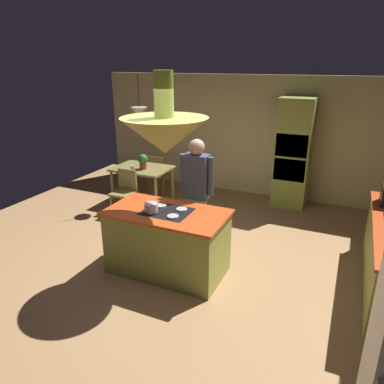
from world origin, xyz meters
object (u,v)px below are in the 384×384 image
chair_by_back_wall (158,171)px  cooking_pot_on_cooktop (151,207)px  chair_facing_island (125,189)px  cup_on_table (132,167)px  kitchen_island (168,241)px  dining_table (142,172)px  person_at_island (196,188)px  potted_plant_on_table (143,161)px  oven_tower (293,154)px

chair_by_back_wall → cooking_pot_on_cooktop: 3.29m
chair_facing_island → cup_on_table: (-0.10, 0.43, 0.30)m
chair_facing_island → cup_on_table: bearing=103.3°
kitchen_island → chair_facing_island: kitchen_island is taller
dining_table → person_at_island: 2.31m
cup_on_table → cooking_pot_on_cooktop: (1.64, -2.02, 0.18)m
chair_by_back_wall → potted_plant_on_table: size_ratio=2.90×
cup_on_table → potted_plant_on_table: bearing=40.1°
potted_plant_on_table → oven_tower: bearing=23.9°
kitchen_island → oven_tower: oven_tower is taller
cup_on_table → person_at_island: bearing=-31.4°
cup_on_table → chair_facing_island: bearing=-76.7°
chair_by_back_wall → cup_on_table: 0.91m
person_at_island → chair_facing_island: person_at_island is taller
chair_by_back_wall → person_at_island: bearing=132.0°
kitchen_island → person_at_island: person_at_island is taller
potted_plant_on_table → cooking_pot_on_cooktop: size_ratio=1.67×
person_at_island → cup_on_table: bearing=148.6°
chair_by_back_wall → cup_on_table: bearing=83.1°
chair_facing_island → potted_plant_on_table: bearing=83.2°
dining_table → chair_facing_island: bearing=-90.0°
chair_facing_island → oven_tower: bearing=32.5°
cup_on_table → kitchen_island: bearing=-46.4°
dining_table → oven_tower: bearing=22.2°
chair_by_back_wall → potted_plant_on_table: potted_plant_on_table is taller
oven_tower → potted_plant_on_table: size_ratio=7.22×
kitchen_island → oven_tower: (1.10, 3.24, 0.63)m
oven_tower → chair_by_back_wall: bearing=-169.8°
dining_table → cup_on_table: cup_on_table is taller
chair_facing_island → chair_by_back_wall: bearing=90.0°
oven_tower → dining_table: bearing=-157.8°
kitchen_island → potted_plant_on_table: 2.65m
chair_facing_island → potted_plant_on_table: (0.07, 0.57, 0.42)m
oven_tower → dining_table: 3.05m
oven_tower → chair_facing_island: oven_tower is taller
oven_tower → cooking_pot_on_cooktop: bearing=-110.5°
potted_plant_on_table → dining_table: bearing=136.3°
cup_on_table → chair_by_back_wall: bearing=83.1°
chair_by_back_wall → potted_plant_on_table: 0.82m
person_at_island → dining_table: bearing=142.8°
oven_tower → chair_facing_island: 3.37m
oven_tower → chair_by_back_wall: oven_tower is taller
potted_plant_on_table → cooking_pot_on_cooktop: potted_plant_on_table is taller
person_at_island → chair_by_back_wall: size_ratio=2.03×
oven_tower → potted_plant_on_table: 2.99m
kitchen_island → oven_tower: 3.48m
kitchen_island → dining_table: 2.71m
oven_tower → potted_plant_on_table: oven_tower is taller
person_at_island → potted_plant_on_table: person_at_island is taller
dining_table → cooking_pot_on_cooktop: cooking_pot_on_cooktop is taller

